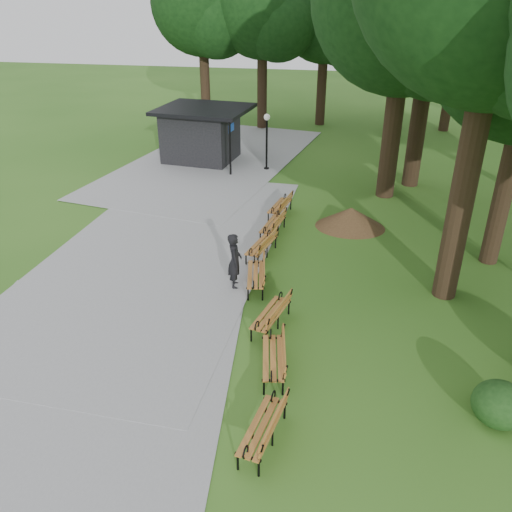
% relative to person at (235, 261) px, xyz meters
% --- Properties ---
extents(ground, '(100.00, 100.00, 0.00)m').
position_rel_person_xyz_m(ground, '(0.66, -1.05, -0.92)').
color(ground, '#32651D').
rests_on(ground, ground).
extents(path, '(12.00, 38.00, 0.06)m').
position_rel_person_xyz_m(path, '(-3.34, 1.95, -0.89)').
color(path, '#9A9A9C').
rests_on(path, ground).
extents(person, '(0.59, 0.76, 1.84)m').
position_rel_person_xyz_m(person, '(0.00, 0.00, 0.00)').
color(person, black).
rests_on(person, ground).
extents(kiosk, '(5.05, 4.52, 2.90)m').
position_rel_person_xyz_m(kiosk, '(-4.83, 12.98, 0.53)').
color(kiosk, black).
rests_on(kiosk, ground).
extents(lamp_post, '(0.32, 0.32, 2.89)m').
position_rel_person_xyz_m(lamp_post, '(-1.03, 11.95, 1.18)').
color(lamp_post, black).
rests_on(lamp_post, ground).
extents(dirt_mound, '(2.31, 2.31, 0.82)m').
position_rel_person_xyz_m(dirt_mound, '(3.47, 5.37, -0.51)').
color(dirt_mound, '#47301C').
rests_on(dirt_mound, ground).
extents(bench_0, '(0.96, 1.98, 0.88)m').
position_rel_person_xyz_m(bench_0, '(1.97, -6.15, -0.48)').
color(bench_0, '#AF6728').
rests_on(bench_0, ground).
extents(bench_1, '(0.95, 1.98, 0.88)m').
position_rel_person_xyz_m(bench_1, '(1.83, -3.87, -0.48)').
color(bench_1, '#AF6728').
rests_on(bench_1, ground).
extents(bench_2, '(1.08, 2.00, 0.88)m').
position_rel_person_xyz_m(bench_2, '(1.47, -2.00, -0.48)').
color(bench_2, '#AF6728').
rests_on(bench_2, ground).
extents(bench_3, '(0.96, 1.98, 0.88)m').
position_rel_person_xyz_m(bench_3, '(0.64, 0.11, -0.48)').
color(bench_3, '#AF6728').
rests_on(bench_3, ground).
extents(bench_4, '(1.04, 1.99, 0.88)m').
position_rel_person_xyz_m(bench_4, '(0.45, 2.20, -0.48)').
color(bench_4, '#AF6728').
rests_on(bench_4, ground).
extents(bench_5, '(0.92, 1.98, 0.88)m').
position_rel_person_xyz_m(bench_5, '(0.56, 4.06, -0.48)').
color(bench_5, '#AF6728').
rests_on(bench_5, ground).
extents(bench_6, '(0.96, 1.98, 0.88)m').
position_rel_person_xyz_m(bench_6, '(0.55, 5.98, -0.48)').
color(bench_6, '#AF6728').
rests_on(bench_6, ground).
extents(shrub_2, '(1.18, 1.18, 1.00)m').
position_rel_person_xyz_m(shrub_2, '(6.91, -4.62, -0.92)').
color(shrub_2, '#193D14').
rests_on(shrub_2, ground).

